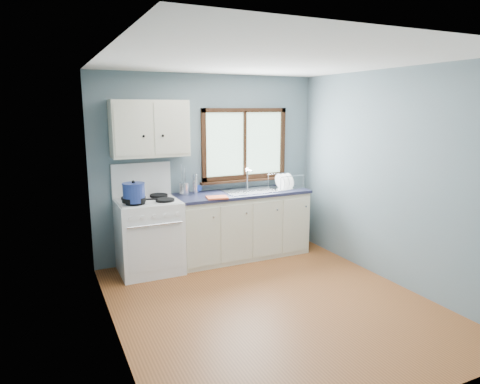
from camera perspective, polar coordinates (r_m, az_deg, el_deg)
name	(u,v)px	position (r m, az deg, el deg)	size (l,w,h in m)	color
floor	(272,304)	(4.74, 4.24, -14.70)	(3.20, 3.60, 0.02)	brown
ceiling	(275,59)	(4.29, 4.74, 17.23)	(3.20, 3.60, 0.02)	white
wall_back	(209,167)	(5.96, -4.18, 3.38)	(3.20, 0.02, 2.50)	slate
wall_front	(414,236)	(2.95, 22.21, -5.51)	(3.20, 0.02, 2.50)	slate
wall_left	(109,204)	(3.82, -17.02, -1.49)	(0.02, 3.60, 2.50)	slate
wall_right	(393,178)	(5.31, 19.75, 1.80)	(0.02, 3.60, 2.50)	slate
gas_range	(149,234)	(5.53, -12.05, -5.48)	(0.76, 0.69, 1.36)	white
base_cabinets	(242,228)	(5.98, 0.23, -4.79)	(1.85, 0.60, 0.88)	beige
countertop	(242,193)	(5.86, 0.24, -0.18)	(1.89, 0.64, 0.04)	#191B31
sink	(253,195)	(5.95, 1.80, -0.42)	(0.84, 0.46, 0.44)	silver
window	(245,149)	(6.11, 0.63, 5.73)	(1.36, 0.10, 1.03)	#9EC6A8
upper_cabinets	(150,129)	(5.48, -11.95, 8.27)	(0.95, 0.35, 0.70)	beige
skillet	(134,199)	(5.21, -13.91, -0.97)	(0.44, 0.36, 0.06)	black
stockpot	(134,192)	(5.18, -13.97, -0.04)	(0.29, 0.29, 0.26)	navy
utensil_crock	(184,188)	(5.71, -7.46, 0.48)	(0.15, 0.15, 0.41)	silver
thermos	(195,184)	(5.73, -6.01, 1.05)	(0.06, 0.06, 0.27)	silver
soap_bottle	(200,183)	(5.87, -5.41, 1.16)	(0.09, 0.09, 0.24)	#2240B5
dish_towel	(217,197)	(5.46, -3.08, -0.73)	(0.27, 0.19, 0.02)	#E25830
dish_rack	(285,185)	(6.13, 6.03, 0.99)	(0.45, 0.36, 0.22)	silver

